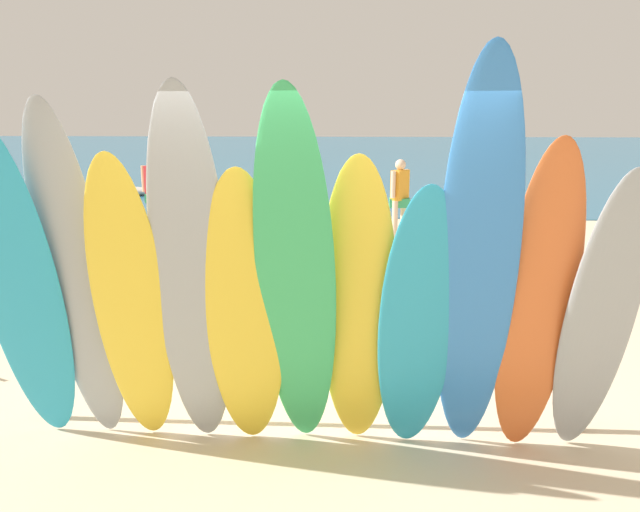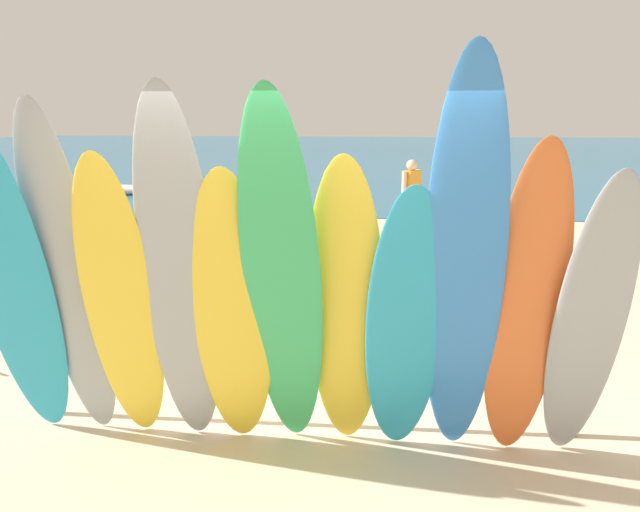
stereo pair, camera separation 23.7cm
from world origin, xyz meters
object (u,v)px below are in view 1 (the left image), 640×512
object	(u,v)px
surfboard_blue_8	(477,271)
distant_boat	(95,191)
surfboard_rack	(308,363)
surfboard_teal_0	(22,293)
surfboard_grey_1	(77,283)
surfboard_yellow_4	(245,317)
surfboard_yellow_6	(358,310)
surfboard_teal_7	(418,325)
surfboard_yellow_2	(132,310)
surfboard_green_5	(296,286)
beachgoer_midbeach	(156,188)
surfboard_grey_10	(599,322)
surfboard_orange_9	(537,307)
beachgoer_near_rack	(400,193)
surfboard_grey_3	(193,283)
beach_chair_blue	(10,271)

from	to	relation	value
surfboard_blue_8	distant_boat	world-z (taller)	surfboard_blue_8
surfboard_rack	surfboard_teal_0	bearing A→B (deg)	-165.63
surfboard_grey_1	surfboard_yellow_4	world-z (taller)	surfboard_grey_1
distant_boat	surfboard_yellow_4	bearing A→B (deg)	-63.93
surfboard_grey_1	surfboard_yellow_6	xyz separation A→B (m)	(1.91, 0.03, -0.17)
surfboard_yellow_4	surfboard_teal_7	xyz separation A→B (m)	(1.16, 0.04, -0.05)
surfboard_teal_0	surfboard_yellow_4	size ratio (longest dim) A/B	1.15
surfboard_rack	surfboard_teal_7	xyz separation A→B (m)	(0.77, -0.44, 0.47)
surfboard_yellow_2	surfboard_green_5	world-z (taller)	surfboard_green_5
beachgoer_midbeach	distant_boat	size ratio (longest dim) A/B	0.40
surfboard_yellow_2	surfboard_grey_10	distance (m)	3.08
surfboard_teal_7	surfboard_grey_10	xyz separation A→B (m)	(1.17, -0.05, 0.06)
surfboard_green_5	surfboard_orange_9	bearing A→B (deg)	8.06
surfboard_yellow_6	surfboard_blue_8	size ratio (longest dim) A/B	0.77
surfboard_orange_9	beachgoer_midbeach	bearing A→B (deg)	120.40
beachgoer_near_rack	distant_boat	size ratio (longest dim) A/B	0.39
surfboard_yellow_2	surfboard_yellow_6	distance (m)	1.52
surfboard_yellow_6	distant_boat	size ratio (longest dim) A/B	0.59
surfboard_rack	surfboard_yellow_4	bearing A→B (deg)	-129.41
beachgoer_near_rack	surfboard_blue_8	bearing A→B (deg)	35.35
surfboard_blue_8	beachgoer_near_rack	world-z (taller)	surfboard_blue_8
surfboard_grey_3	surfboard_orange_9	bearing A→B (deg)	-2.49
surfboard_yellow_2	beachgoer_midbeach	world-z (taller)	surfboard_yellow_2
surfboard_orange_9	beachgoer_near_rack	world-z (taller)	surfboard_orange_9
surfboard_grey_10	surfboard_rack	bearing A→B (deg)	164.05
surfboard_rack	beachgoer_near_rack	xyz separation A→B (m)	(1.23, 7.39, 0.34)
beachgoer_midbeach	surfboard_teal_7	bearing A→B (deg)	125.87
surfboard_grey_1	surfboard_grey_10	bearing A→B (deg)	3.87
surfboard_grey_3	surfboard_green_5	bearing A→B (deg)	-6.90
beach_chair_blue	distant_boat	xyz separation A→B (m)	(-2.93, 9.84, -0.29)
surfboard_teal_0	surfboard_green_5	world-z (taller)	surfboard_green_5
surfboard_grey_10	distant_boat	world-z (taller)	surfboard_grey_10
surfboard_yellow_4	beachgoer_midbeach	xyz separation A→B (m)	(-3.13, 8.14, -0.17)
surfboard_yellow_6	beachgoer_near_rack	size ratio (longest dim) A/B	1.49
surfboard_green_5	surfboard_yellow_6	world-z (taller)	surfboard_green_5
beachgoer_midbeach	surfboard_grey_1	bearing A→B (deg)	111.70
surfboard_orange_9	distant_boat	bearing A→B (deg)	120.89
surfboard_yellow_2	surfboard_grey_3	world-z (taller)	surfboard_grey_3
surfboard_yellow_6	distant_boat	distance (m)	15.05
surfboard_rack	beach_chair_blue	distance (m)	4.89
surfboard_blue_8	surfboard_yellow_6	bearing A→B (deg)	176.00
surfboard_grey_3	surfboard_grey_10	size ratio (longest dim) A/B	1.23
surfboard_green_5	surfboard_blue_8	bearing A→B (deg)	5.29
distant_boat	surfboard_blue_8	bearing A→B (deg)	-59.01
surfboard_blue_8	distant_boat	size ratio (longest dim) A/B	0.76
surfboard_green_5	surfboard_grey_10	bearing A→B (deg)	5.94
surfboard_grey_3	beachgoer_near_rack	size ratio (longest dim) A/B	1.81
surfboard_green_5	distant_boat	bearing A→B (deg)	120.89
surfboard_teal_7	distant_boat	distance (m)	15.26
beachgoer_midbeach	distant_boat	distance (m)	6.13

